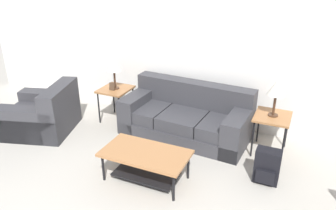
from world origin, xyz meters
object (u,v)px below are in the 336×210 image
object	(u,v)px
coffee_table	(146,159)
table_lamp_right	(277,88)
side_table_left	(116,92)
backpack	(267,167)
side_table_right	(272,119)
couch	(186,118)
armchair	(43,115)
table_lamp_left	(114,65)

from	to	relation	value
coffee_table	table_lamp_right	bearing A→B (deg)	44.86
side_table_left	backpack	size ratio (longest dim) A/B	1.29
side_table_right	couch	bearing A→B (deg)	179.75
side_table_left	side_table_right	size ratio (longest dim) A/B	1.00
side_table_left	backpack	xyz separation A→B (m)	(2.72, -0.76, -0.31)
armchair	backpack	xyz separation A→B (m)	(3.60, 0.09, -0.06)
couch	backpack	xyz separation A→B (m)	(1.39, -0.76, -0.07)
side_table_left	table_lamp_left	xyz separation A→B (m)	(-0.00, 0.00, 0.48)
table_lamp_right	couch	bearing A→B (deg)	179.75
side_table_left	side_table_right	xyz separation A→B (m)	(2.64, 0.00, 0.00)
side_table_right	table_lamp_right	world-z (taller)	table_lamp_right
table_lamp_right	backpack	world-z (taller)	table_lamp_right
coffee_table	side_table_right	xyz separation A→B (m)	(1.35, 1.34, 0.23)
couch	side_table_left	xyz separation A→B (m)	(-1.32, -0.01, 0.24)
side_table_left	table_lamp_left	size ratio (longest dim) A/B	1.09
side_table_right	backpack	distance (m)	0.82
couch	coffee_table	xyz separation A→B (m)	(-0.03, -1.35, 0.01)
side_table_right	backpack	size ratio (longest dim) A/B	1.29
side_table_right	table_lamp_right	bearing A→B (deg)	80.54
armchair	table_lamp_right	size ratio (longest dim) A/B	2.28
coffee_table	side_table_left	bearing A→B (deg)	133.76
side_table_right	backpack	bearing A→B (deg)	-84.03
table_lamp_right	backpack	distance (m)	1.09
coffee_table	backpack	world-z (taller)	backpack
side_table_left	table_lamp_right	bearing A→B (deg)	0.00
table_lamp_left	table_lamp_right	distance (m)	2.64
couch	side_table_left	bearing A→B (deg)	-179.76
table_lamp_left	coffee_table	bearing A→B (deg)	-46.24
armchair	table_lamp_left	distance (m)	1.42
armchair	couch	bearing A→B (deg)	21.10
table_lamp_left	table_lamp_right	size ratio (longest dim) A/B	1.00
table_lamp_left	side_table_right	bearing A→B (deg)	-0.00
side_table_right	backpack	xyz separation A→B (m)	(0.08, -0.76, -0.31)
table_lamp_right	table_lamp_left	bearing A→B (deg)	180.00
coffee_table	table_lamp_left	bearing A→B (deg)	133.76
side_table_right	table_lamp_left	world-z (taller)	table_lamp_left
couch	table_lamp_left	xyz separation A→B (m)	(-1.32, -0.01, 0.71)
side_table_left	coffee_table	bearing A→B (deg)	-46.24
backpack	side_table_right	bearing A→B (deg)	95.97
couch	armchair	world-z (taller)	couch
side_table_right	table_lamp_left	xyz separation A→B (m)	(-2.64, 0.00, 0.48)
couch	table_lamp_left	distance (m)	1.50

